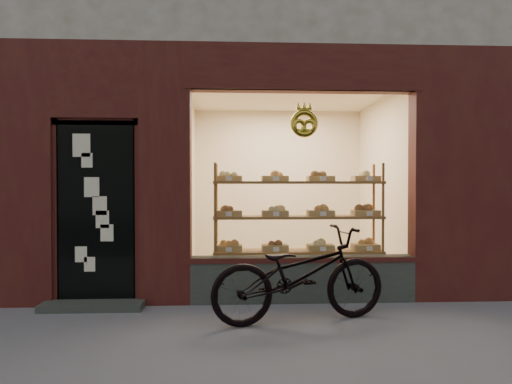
{
  "coord_description": "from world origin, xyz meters",
  "views": [
    {
      "loc": [
        -0.39,
        -3.37,
        1.43
      ],
      "look_at": [
        -0.12,
        2.0,
        1.34
      ],
      "focal_mm": 32.0,
      "sensor_mm": 36.0,
      "label": 1
    }
  ],
  "objects": [
    {
      "name": "bicycle",
      "position": [
        0.3,
        1.31,
        0.49
      ],
      "size": [
        1.97,
        1.05,
        0.99
      ],
      "primitive_type": "imported",
      "rotation": [
        0.0,
        0.0,
        1.79
      ],
      "color": "black",
      "rests_on": "ground"
    },
    {
      "name": "display_shelf",
      "position": [
        0.45,
        2.55,
        0.86
      ],
      "size": [
        2.2,
        0.45,
        1.7
      ],
      "color": "olive",
      "rests_on": "ground"
    },
    {
      "name": "ground",
      "position": [
        0.0,
        0.0,
        0.0
      ],
      "size": [
        90.0,
        90.0,
        0.0
      ],
      "primitive_type": "plane",
      "color": "#5D5D5D"
    }
  ]
}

